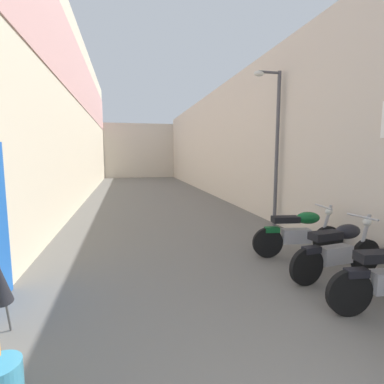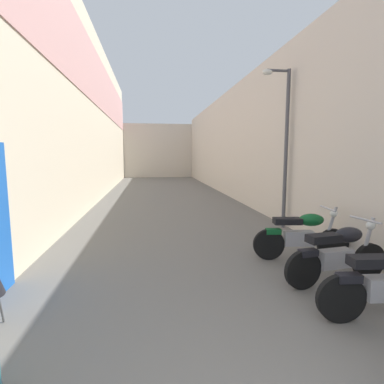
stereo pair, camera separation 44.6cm
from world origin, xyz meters
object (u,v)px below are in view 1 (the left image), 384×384
Objects in this scene: motorcycle_third at (339,249)px; street_lamp at (274,137)px; umbrella_leaning at (0,281)px; motorcycle_fourth at (299,232)px.

motorcycle_third is 4.16m from street_lamp.
umbrella_leaning is at bearing -172.80° from motorcycle_third.
motorcycle_third is 4.71m from umbrella_leaning.
street_lamp is at bearing 74.23° from motorcycle_fourth.
motorcycle_fourth is at bearing 20.12° from umbrella_leaning.
street_lamp is (0.69, 2.45, 2.01)m from motorcycle_fourth.
motorcycle_third is 1.00× the size of motorcycle_fourth.
motorcycle_fourth is (0.00, 1.12, 0.00)m from motorcycle_third.
motorcycle_third and motorcycle_fourth have the same top height.
umbrella_leaning is (-4.67, -0.59, 0.18)m from motorcycle_third.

